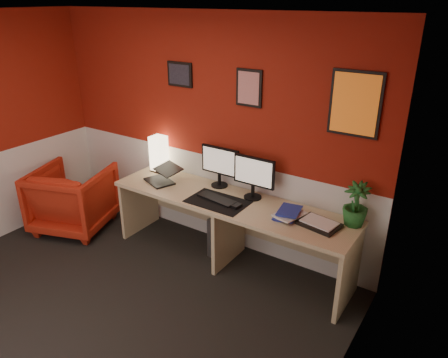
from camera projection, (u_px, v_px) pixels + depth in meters
ground at (92, 318)px, 3.74m from camera, size 4.00×3.50×0.01m
ceiling at (44, 15)px, 2.74m from camera, size 4.00×3.50×0.01m
wall_back at (206, 133)px, 4.58m from camera, size 4.00×0.01×2.50m
wall_right at (319, 278)px, 2.23m from camera, size 0.01×3.50×2.50m
wainscot_back at (206, 196)px, 4.88m from camera, size 4.00×0.01×1.00m
desk at (229, 232)px, 4.40m from camera, size 2.60×0.65×0.73m
shoji_lamp at (159, 155)px, 4.89m from camera, size 0.16×0.16×0.40m
laptop at (159, 173)px, 4.62m from camera, size 0.39×0.33×0.22m
monitor_left at (219, 161)px, 4.46m from camera, size 0.45×0.06×0.58m
monitor_right at (253, 171)px, 4.19m from camera, size 0.45×0.06×0.58m
desk_mat at (218, 202)px, 4.22m from camera, size 0.60×0.38×0.01m
keyboard at (217, 199)px, 4.25m from camera, size 0.43×0.19×0.02m
mouse at (237, 206)px, 4.09m from camera, size 0.07×0.11×0.03m
book_bottom at (276, 213)px, 3.97m from camera, size 0.24×0.29×0.03m
book_middle at (281, 211)px, 3.96m from camera, size 0.28×0.33×0.02m
book_top at (279, 209)px, 3.94m from camera, size 0.24×0.29×0.02m
zen_tray at (319, 224)px, 3.78m from camera, size 0.39×0.31×0.03m
potted_plant at (356, 204)px, 3.72m from camera, size 0.24×0.24×0.40m
pc_tower at (228, 233)px, 4.65m from camera, size 0.25×0.47×0.45m
armchair at (73, 198)px, 5.08m from camera, size 1.05×1.07×0.77m
art_left at (180, 74)px, 4.49m from camera, size 0.32×0.02×0.26m
art_center at (249, 88)px, 4.08m from camera, size 0.28×0.02×0.36m
art_right at (355, 104)px, 3.56m from camera, size 0.44×0.02×0.56m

